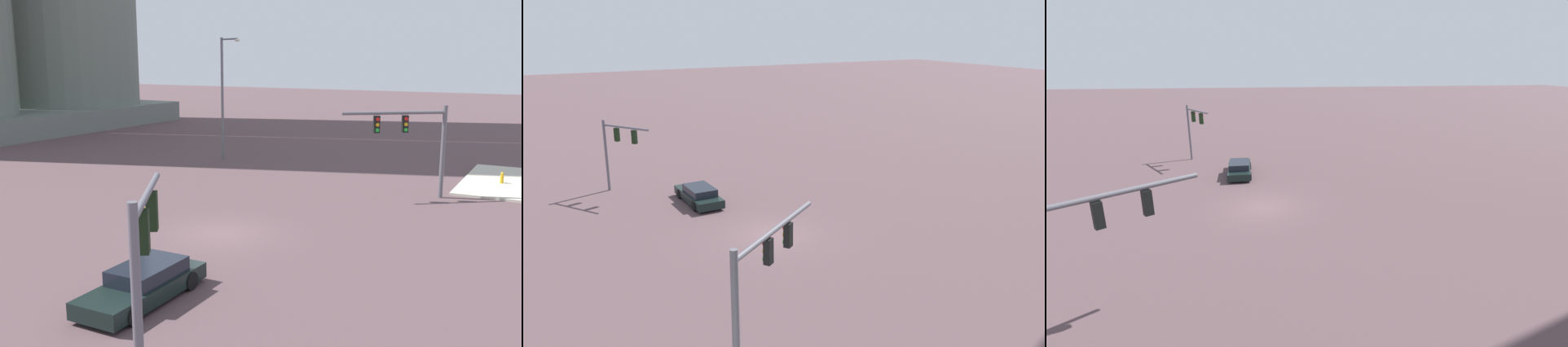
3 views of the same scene
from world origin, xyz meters
TOP-DOWN VIEW (x-y plane):
  - ground_plane at (0.00, 0.00)m, footprint 229.96×229.96m
  - traffic_signal_near_corner at (-12.40, -6.05)m, footprint 3.70×2.45m
  - traffic_signal_opposite_side at (10.86, -6.05)m, footprint 3.72×4.97m
  - streetlamp_curved_arm at (16.48, 10.18)m, footprint 1.45×2.46m
  - sedan_car_approaching at (-7.49, -1.80)m, footprint 4.94×2.02m
  - fire_hydrant_on_curb at (16.95, -10.06)m, footprint 0.33×0.22m

SIDE VIEW (x-z plane):
  - ground_plane at x=0.00m, z-range 0.00..0.00m
  - fire_hydrant_on_curb at x=16.95m, z-range 0.13..0.84m
  - sedan_car_approaching at x=-7.49m, z-range -0.03..1.18m
  - traffic_signal_near_corner at x=-12.40m, z-range 1.05..6.31m
  - traffic_signal_opposite_side at x=10.86m, z-range 1.05..6.34m
  - streetlamp_curved_arm at x=16.48m, z-range 0.70..10.09m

